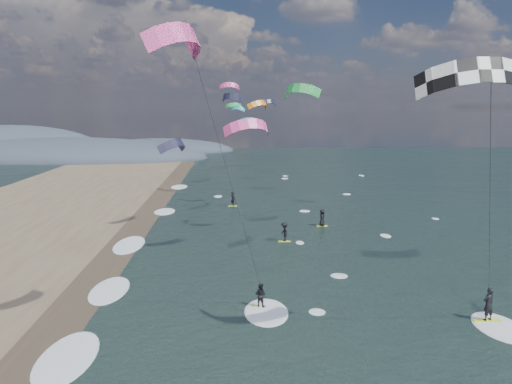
{
  "coord_description": "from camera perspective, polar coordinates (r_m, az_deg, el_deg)",
  "views": [
    {
      "loc": [
        -2.37,
        -16.67,
        11.9
      ],
      "look_at": [
        -1.0,
        12.0,
        7.0
      ],
      "focal_mm": 35.0,
      "sensor_mm": 36.0,
      "label": 1
    }
  ],
  "objects": [
    {
      "name": "wet_sand_strip",
      "position": [
        30.75,
        -21.39,
        -13.77
      ],
      "size": [
        3.0,
        240.0,
        0.0
      ],
      "primitive_type": "cube",
      "color": "#382D23",
      "rests_on": "ground"
    },
    {
      "name": "coastal_hills",
      "position": [
        132.11,
        -21.53,
        3.85
      ],
      "size": [
        80.0,
        41.0,
        15.0
      ],
      "color": "#3D4756",
      "rests_on": "ground"
    },
    {
      "name": "kitesurfer_near_a",
      "position": [
        23.5,
        25.39,
        6.69
      ],
      "size": [
        7.95,
        8.39,
        14.42
      ],
      "color": "#DCF72B",
      "rests_on": "ground"
    },
    {
      "name": "kitesurfer_near_b",
      "position": [
        24.4,
        -4.14,
        5.07
      ],
      "size": [
        6.56,
        9.02,
        15.96
      ],
      "color": "#DCF72B",
      "rests_on": "ground"
    },
    {
      "name": "far_kitesurfers",
      "position": [
        49.5,
        3.26,
        -3.19
      ],
      "size": [
        10.1,
        17.45,
        1.77
      ],
      "color": "#DCF72B",
      "rests_on": "ground"
    },
    {
      "name": "bg_kite_field",
      "position": [
        69.62,
        -1.44,
        9.84
      ],
      "size": [
        14.98,
        69.3,
        8.16
      ],
      "color": "orange",
      "rests_on": "ground"
    },
    {
      "name": "shoreline_surf",
      "position": [
        34.64,
        -16.95,
        -10.84
      ],
      "size": [
        2.4,
        79.4,
        0.11
      ],
      "color": "white",
      "rests_on": "ground"
    }
  ]
}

